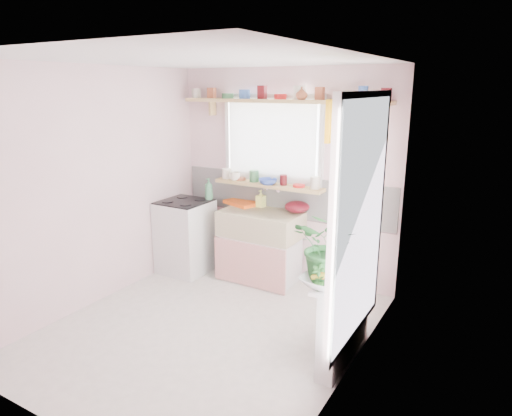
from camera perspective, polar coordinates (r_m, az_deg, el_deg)
The scene contains 19 objects.
room at distance 4.51m, azimuth 6.81°, elevation 3.23°, with size 3.20×3.20×3.20m.
sink_unit at distance 5.49m, azimuth 0.57°, elevation -4.70°, with size 0.95×0.65×1.11m.
cooker at distance 5.81m, azimuth -8.81°, elevation -3.48°, with size 0.58×0.58×0.93m.
radiator_ledge at distance 4.04m, azimuth 11.00°, elevation -13.10°, with size 0.22×0.95×0.78m.
windowsill at distance 5.46m, azimuth 1.57°, elevation 2.90°, with size 1.40×0.22×0.04m, color #D9B46F.
pine_shelf at distance 5.26m, azimuth 3.06°, elevation 13.20°, with size 2.52×0.24×0.04m, color #D9B46F.
shelf_crockery at distance 5.26m, azimuth 3.07°, elevation 14.02°, with size 2.47×0.11×0.12m.
sill_crockery at distance 5.45m, azimuth 1.41°, elevation 3.69°, with size 1.35×0.11×0.12m.
dish_tray at distance 5.72m, azimuth -1.65°, elevation 0.70°, with size 0.42×0.32×0.04m, color #FE5F16.
colander at distance 5.36m, azimuth 5.16°, elevation 0.17°, with size 0.29×0.29×0.13m, color maroon.
jade_plant at distance 3.63m, azimuth 9.15°, elevation -4.80°, with size 0.52×0.45×0.58m, color #245B29.
fruit_bowl at distance 3.62m, azimuth 8.28°, elevation -9.09°, with size 0.33×0.33×0.08m, color silver.
herb_pot at distance 3.52m, azimuth 7.80°, elevation -8.60°, with size 0.11×0.08×0.21m, color #2A6327.
soap_bottle_sink at distance 5.57m, azimuth 0.60°, elevation 1.20°, with size 0.09×0.10×0.21m, color #F2FD70.
sill_cup at distance 5.61m, azimuth -2.68°, elevation 3.96°, with size 0.13×0.13×0.10m, color white.
sill_bowl at distance 5.38m, azimuth 1.49°, elevation 3.32°, with size 0.22×0.22×0.07m, color #3856B8.
shelf_vase at distance 5.08m, azimuth 5.73°, elevation 14.07°, with size 0.13×0.13×0.13m, color #974D2E.
cooker_bottle at distance 5.69m, azimuth -5.93°, elevation 2.39°, with size 0.10×0.10×0.27m, color #43865B.
fruit at distance 3.60m, azimuth 8.45°, elevation -8.16°, with size 0.20×0.14×0.10m.
Camera 1 is at (2.42, -3.20, 2.28)m, focal length 32.00 mm.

